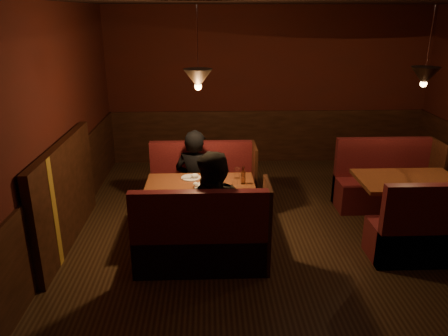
{
  "coord_description": "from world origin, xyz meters",
  "views": [
    {
      "loc": [
        -1.14,
        -4.64,
        2.77
      ],
      "look_at": [
        -0.95,
        0.44,
        0.95
      ],
      "focal_mm": 35.0,
      "sensor_mm": 36.0,
      "label": 1
    }
  ],
  "objects_px": {
    "diner_a": "(195,163)",
    "second_table": "(407,192)",
    "second_bench_far": "(384,186)",
    "main_bench_far": "(203,190)",
    "second_bench_near": "(436,236)",
    "main_bench_near": "(202,244)",
    "main_table": "(201,197)",
    "diner_b": "(216,196)"
  },
  "relations": [
    {
      "from": "diner_a",
      "to": "second_table",
      "type": "bearing_deg",
      "value": -169.31
    },
    {
      "from": "second_bench_far",
      "to": "diner_a",
      "type": "xyz_separation_m",
      "value": [
        -2.81,
        -0.27,
        0.49
      ]
    },
    {
      "from": "main_bench_far",
      "to": "second_bench_near",
      "type": "xyz_separation_m",
      "value": [
        2.7,
        -1.46,
        -0.0
      ]
    },
    {
      "from": "main_bench_near",
      "to": "main_table",
      "type": "bearing_deg",
      "value": 91.22
    },
    {
      "from": "main_bench_far",
      "to": "second_table",
      "type": "xyz_separation_m",
      "value": [
        2.67,
        -0.68,
        0.22
      ]
    },
    {
      "from": "second_bench_far",
      "to": "second_table",
      "type": "bearing_deg",
      "value": -92.2
    },
    {
      "from": "main_bench_far",
      "to": "diner_a",
      "type": "relative_size",
      "value": 0.92
    },
    {
      "from": "main_bench_far",
      "to": "main_bench_near",
      "type": "distance_m",
      "value": 1.56
    },
    {
      "from": "diner_a",
      "to": "diner_b",
      "type": "xyz_separation_m",
      "value": [
        0.27,
        -1.24,
        0.03
      ]
    },
    {
      "from": "main_bench_far",
      "to": "main_bench_near",
      "type": "height_order",
      "value": "same"
    },
    {
      "from": "main_bench_far",
      "to": "second_table",
      "type": "distance_m",
      "value": 2.77
    },
    {
      "from": "main_bench_far",
      "to": "diner_a",
      "type": "bearing_deg",
      "value": -121.19
    },
    {
      "from": "second_bench_far",
      "to": "diner_b",
      "type": "xyz_separation_m",
      "value": [
        -2.54,
        -1.5,
        0.52
      ]
    },
    {
      "from": "second_table",
      "to": "diner_a",
      "type": "relative_size",
      "value": 0.8
    },
    {
      "from": "main_table",
      "to": "second_bench_near",
      "type": "relative_size",
      "value": 0.95
    },
    {
      "from": "diner_a",
      "to": "second_bench_near",
      "type": "bearing_deg",
      "value": 176.48
    },
    {
      "from": "second_bench_far",
      "to": "second_bench_near",
      "type": "relative_size",
      "value": 1.0
    },
    {
      "from": "main_table",
      "to": "diner_b",
      "type": "height_order",
      "value": "diner_b"
    },
    {
      "from": "second_table",
      "to": "diner_b",
      "type": "bearing_deg",
      "value": -163.83
    },
    {
      "from": "second_bench_far",
      "to": "diner_b",
      "type": "relative_size",
      "value": 0.85
    },
    {
      "from": "second_table",
      "to": "second_bench_near",
      "type": "height_order",
      "value": "second_bench_near"
    },
    {
      "from": "second_bench_near",
      "to": "diner_a",
      "type": "xyz_separation_m",
      "value": [
        -2.81,
        1.28,
        0.49
      ]
    },
    {
      "from": "second_table",
      "to": "second_bench_near",
      "type": "xyz_separation_m",
      "value": [
        0.03,
        -0.78,
        -0.22
      ]
    },
    {
      "from": "second_bench_near",
      "to": "diner_b",
      "type": "xyz_separation_m",
      "value": [
        -2.54,
        0.05,
        0.52
      ]
    },
    {
      "from": "main_bench_near",
      "to": "diner_b",
      "type": "relative_size",
      "value": 0.89
    },
    {
      "from": "main_table",
      "to": "main_bench_far",
      "type": "bearing_deg",
      "value": 88.77
    },
    {
      "from": "main_bench_near",
      "to": "diner_b",
      "type": "height_order",
      "value": "diner_b"
    },
    {
      "from": "second_table",
      "to": "second_bench_far",
      "type": "distance_m",
      "value": 0.81
    },
    {
      "from": "second_table",
      "to": "second_bench_far",
      "type": "relative_size",
      "value": 0.9
    },
    {
      "from": "diner_a",
      "to": "main_bench_far",
      "type": "bearing_deg",
      "value": -100.14
    },
    {
      "from": "second_bench_far",
      "to": "diner_a",
      "type": "distance_m",
      "value": 2.86
    },
    {
      "from": "main_bench_near",
      "to": "diner_b",
      "type": "xyz_separation_m",
      "value": [
        0.16,
        0.14,
        0.52
      ]
    },
    {
      "from": "main_table",
      "to": "main_bench_far",
      "type": "xyz_separation_m",
      "value": [
        0.02,
        0.78,
        -0.24
      ]
    },
    {
      "from": "main_table",
      "to": "second_bench_far",
      "type": "xyz_separation_m",
      "value": [
        2.72,
        0.87,
        -0.24
      ]
    },
    {
      "from": "main_table",
      "to": "second_bench_near",
      "type": "distance_m",
      "value": 2.81
    },
    {
      "from": "second_bench_far",
      "to": "diner_a",
      "type": "relative_size",
      "value": 0.88
    },
    {
      "from": "main_bench_far",
      "to": "diner_b",
      "type": "distance_m",
      "value": 1.51
    },
    {
      "from": "main_table",
      "to": "diner_a",
      "type": "distance_m",
      "value": 0.66
    },
    {
      "from": "second_bench_far",
      "to": "second_bench_near",
      "type": "height_order",
      "value": "same"
    },
    {
      "from": "main_bench_far",
      "to": "main_bench_near",
      "type": "relative_size",
      "value": 1.0
    },
    {
      "from": "second_bench_near",
      "to": "diner_b",
      "type": "bearing_deg",
      "value": 178.92
    },
    {
      "from": "second_bench_far",
      "to": "diner_a",
      "type": "bearing_deg",
      "value": -174.55
    }
  ]
}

